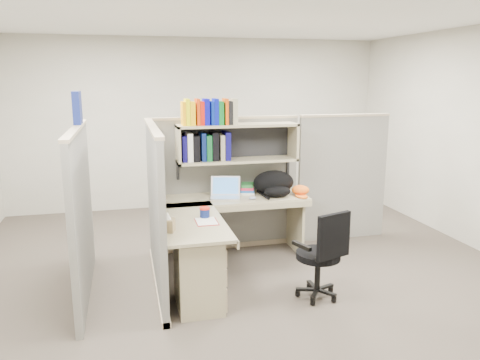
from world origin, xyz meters
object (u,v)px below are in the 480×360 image
object	(u,v)px
laptop	(225,188)
task_chair	(321,268)
desk	(210,250)
backpack	(275,183)
snack_canister	(205,212)

from	to	relation	value
laptop	task_chair	bearing A→B (deg)	-47.23
desk	backpack	size ratio (longest dim) A/B	3.60
task_chair	backpack	bearing A→B (deg)	92.99
laptop	snack_canister	xyz separation A→B (m)	(-0.35, -0.69, -0.07)
desk	snack_canister	xyz separation A→B (m)	(-0.03, 0.14, 0.34)
laptop	backpack	distance (m)	0.59
desk	task_chair	bearing A→B (deg)	-22.02
backpack	snack_canister	world-z (taller)	backpack
backpack	snack_canister	size ratio (longest dim) A/B	4.70
desk	backpack	distance (m)	1.30
snack_canister	task_chair	size ratio (longest dim) A/B	0.12
laptop	desk	bearing A→B (deg)	-96.85
backpack	desk	bearing A→B (deg)	-124.74
laptop	snack_canister	distance (m)	0.78
laptop	snack_canister	size ratio (longest dim) A/B	3.28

